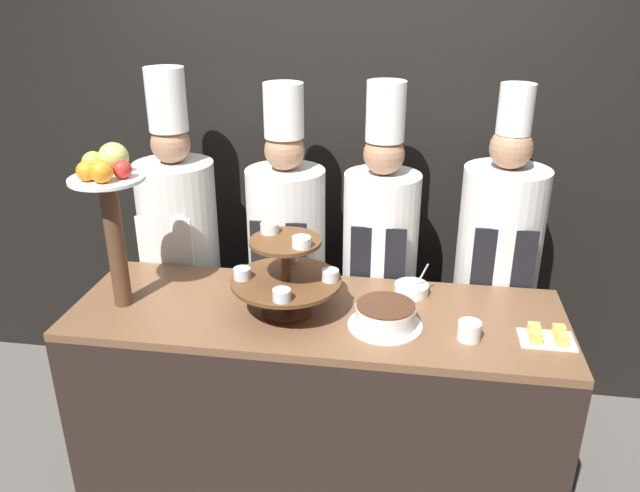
% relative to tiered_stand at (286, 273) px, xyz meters
% --- Properties ---
extents(wall_back, '(10.00, 0.06, 2.80)m').
position_rel_tiered_stand_xyz_m(wall_back, '(0.12, 0.95, 0.30)').
color(wall_back, black).
rests_on(wall_back, ground_plane).
extents(buffet_counter, '(2.04, 0.69, 0.92)m').
position_rel_tiered_stand_xyz_m(buffet_counter, '(0.12, 0.03, -0.64)').
color(buffet_counter, black).
rests_on(buffet_counter, ground_plane).
extents(tiered_stand, '(0.45, 0.45, 0.36)m').
position_rel_tiered_stand_xyz_m(tiered_stand, '(0.00, 0.00, 0.00)').
color(tiered_stand, brown).
rests_on(tiered_stand, buffet_counter).
extents(fruit_pedestal, '(0.29, 0.29, 0.68)m').
position_rel_tiered_stand_xyz_m(fruit_pedestal, '(-0.70, -0.03, 0.30)').
color(fruit_pedestal, brown).
rests_on(fruit_pedestal, buffet_counter).
extents(cake_round, '(0.30, 0.30, 0.10)m').
position_rel_tiered_stand_xyz_m(cake_round, '(0.41, -0.05, -0.13)').
color(cake_round, white).
rests_on(cake_round, buffet_counter).
extents(cup_white, '(0.09, 0.09, 0.07)m').
position_rel_tiered_stand_xyz_m(cup_white, '(0.73, -0.10, -0.14)').
color(cup_white, white).
rests_on(cup_white, buffet_counter).
extents(cake_square_tray, '(0.21, 0.14, 0.05)m').
position_rel_tiered_stand_xyz_m(cake_square_tray, '(1.02, -0.07, -0.16)').
color(cake_square_tray, white).
rests_on(cake_square_tray, buffet_counter).
extents(serving_bowl_far, '(0.15, 0.15, 0.15)m').
position_rel_tiered_stand_xyz_m(serving_bowl_far, '(0.51, 0.24, -0.16)').
color(serving_bowl_far, white).
rests_on(serving_bowl_far, buffet_counter).
extents(chef_left, '(0.39, 0.39, 1.81)m').
position_rel_tiered_stand_xyz_m(chef_left, '(-0.67, 0.57, -0.14)').
color(chef_left, black).
rests_on(chef_left, ground_plane).
extents(chef_center_left, '(0.38, 0.38, 1.76)m').
position_rel_tiered_stand_xyz_m(chef_center_left, '(-0.12, 0.57, -0.15)').
color(chef_center_left, black).
rests_on(chef_center_left, ground_plane).
extents(chef_center_right, '(0.36, 0.36, 1.78)m').
position_rel_tiered_stand_xyz_m(chef_center_right, '(0.35, 0.57, -0.14)').
color(chef_center_right, '#38332D').
rests_on(chef_center_right, ground_plane).
extents(chef_right, '(0.39, 0.39, 1.78)m').
position_rel_tiered_stand_xyz_m(chef_right, '(0.90, 0.57, -0.14)').
color(chef_right, black).
rests_on(chef_right, ground_plane).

